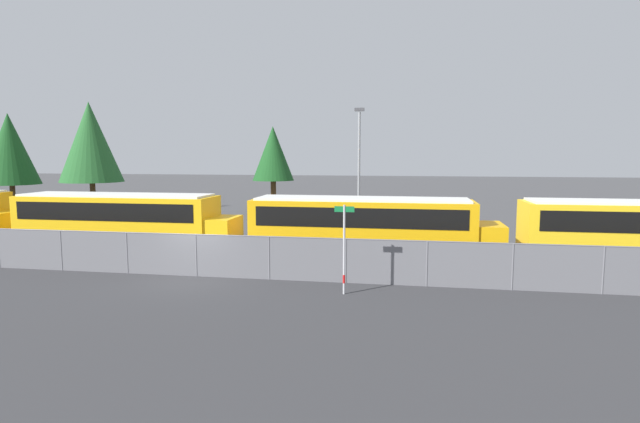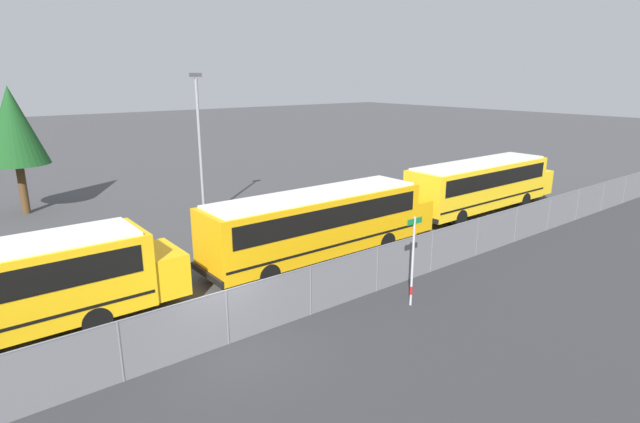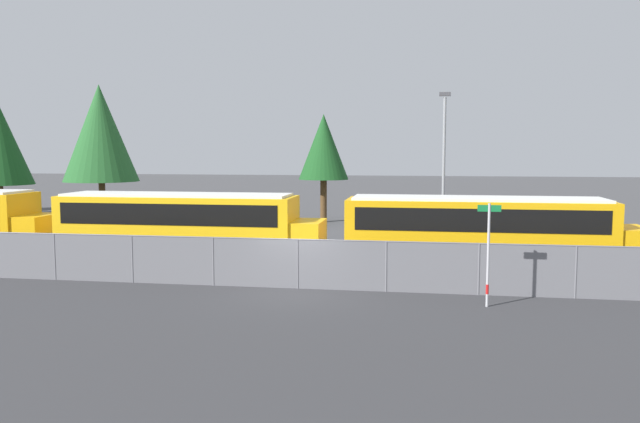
{
  "view_description": "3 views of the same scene",
  "coord_description": "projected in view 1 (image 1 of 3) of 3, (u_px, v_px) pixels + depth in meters",
  "views": [
    {
      "loc": [
        8.34,
        -18.72,
        4.92
      ],
      "look_at": [
        4.42,
        3.86,
        2.32
      ],
      "focal_mm": 28.0,
      "sensor_mm": 36.0,
      "label": 1
    },
    {
      "loc": [
        -6.04,
        -12.12,
        7.71
      ],
      "look_at": [
        6.65,
        4.09,
        2.09
      ],
      "focal_mm": 28.0,
      "sensor_mm": 36.0,
      "label": 2
    },
    {
      "loc": [
        4.16,
        -20.9,
        4.77
      ],
      "look_at": [
        0.17,
        3.74,
        2.34
      ],
      "focal_mm": 35.0,
      "sensor_mm": 36.0,
      "label": 3
    }
  ],
  "objects": [
    {
      "name": "road_strip",
      "position": [
        112.0,
        326.0,
        14.43
      ],
      "size": [
        95.05,
        12.0,
        0.01
      ],
      "color": "#333335",
      "rests_on": "ground_plane"
    },
    {
      "name": "ground_plane",
      "position": [
        197.0,
        276.0,
        20.3
      ],
      "size": [
        200.0,
        200.0,
        0.0
      ],
      "primitive_type": "plane",
      "color": "#424244"
    },
    {
      "name": "tree_3",
      "position": [
        273.0,
        154.0,
        39.99
      ],
      "size": [
        3.33,
        3.33,
        7.21
      ],
      "color": "#51381E",
      "rests_on": "ground_plane"
    },
    {
      "name": "tree_1",
      "position": [
        90.0,
        142.0,
        41.3
      ],
      "size": [
        5.08,
        5.08,
        9.28
      ],
      "color": "#51381E",
      "rests_on": "ground_plane"
    },
    {
      "name": "light_pole",
      "position": [
        359.0,
        165.0,
        31.52
      ],
      "size": [
        0.6,
        0.24,
        7.84
      ],
      "color": "gray",
      "rests_on": "ground_plane"
    },
    {
      "name": "school_bus_2",
      "position": [
        367.0,
        224.0,
        22.85
      ],
      "size": [
        11.41,
        2.53,
        2.97
      ],
      "color": "#EDA80F",
      "rests_on": "ground_plane"
    },
    {
      "name": "school_bus_1",
      "position": [
        122.0,
        218.0,
        25.13
      ],
      "size": [
        11.41,
        2.53,
        2.97
      ],
      "color": "yellow",
      "rests_on": "ground_plane"
    },
    {
      "name": "tree_2",
      "position": [
        10.0,
        149.0,
        43.68
      ],
      "size": [
        4.79,
        4.79,
        8.56
      ],
      "color": "#51381E",
      "rests_on": "ground_plane"
    },
    {
      "name": "fence",
      "position": [
        196.0,
        255.0,
        20.2
      ],
      "size": [
        61.12,
        0.07,
        1.75
      ],
      "color": "#9EA0A5",
      "rests_on": "ground_plane"
    },
    {
      "name": "street_sign",
      "position": [
        344.0,
        247.0,
        17.52
      ],
      "size": [
        0.7,
        0.09,
        3.19
      ],
      "color": "#B7B7BC",
      "rests_on": "ground_plane"
    }
  ]
}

